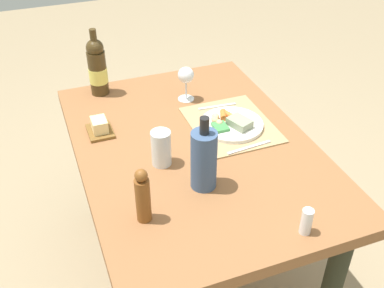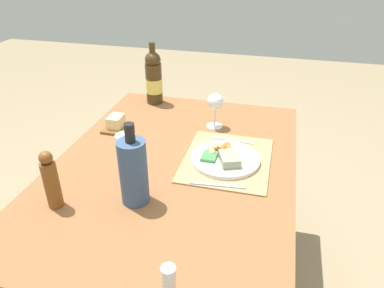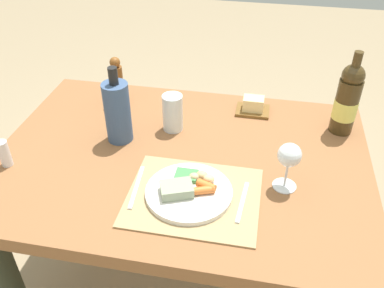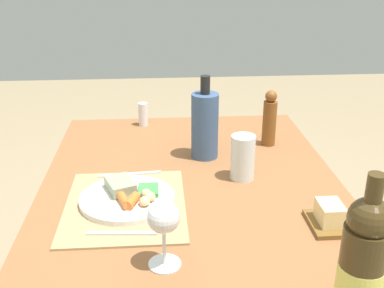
{
  "view_description": "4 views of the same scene",
  "coord_description": "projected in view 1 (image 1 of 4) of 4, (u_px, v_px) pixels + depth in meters",
  "views": [
    {
      "loc": [
        -1.39,
        0.53,
        1.79
      ],
      "look_at": [
        -0.08,
        0.04,
        0.78
      ],
      "focal_mm": 43.31,
      "sensor_mm": 36.0,
      "label": 1
    },
    {
      "loc": [
        -1.11,
        -0.35,
        1.47
      ],
      "look_at": [
        0.06,
        -0.06,
        0.78
      ],
      "focal_mm": 34.01,
      "sensor_mm": 36.0,
      "label": 2
    },
    {
      "loc": [
        0.25,
        -1.1,
        1.59
      ],
      "look_at": [
        0.04,
        0.02,
        0.75
      ],
      "focal_mm": 38.95,
      "sensor_mm": 36.0,
      "label": 3
    },
    {
      "loc": [
        1.22,
        -0.09,
        1.37
      ],
      "look_at": [
        -0.09,
        0.0,
        0.82
      ],
      "focal_mm": 43.92,
      "sensor_mm": 36.0,
      "label": 4
    }
  ],
  "objects": [
    {
      "name": "wine_bottle",
      "position": [
        97.0,
        68.0,
        2.1
      ],
      "size": [
        0.08,
        0.08,
        0.31
      ],
      "color": "#423117",
      "rests_on": "dining_table"
    },
    {
      "name": "dining_table",
      "position": [
        195.0,
        165.0,
        1.89
      ],
      "size": [
        1.28,
        0.91,
        0.71
      ],
      "color": "#8F5B36",
      "rests_on": "ground_plane"
    },
    {
      "name": "placemat",
      "position": [
        231.0,
        124.0,
        1.95
      ],
      "size": [
        0.4,
        0.33,
        0.01
      ],
      "primitive_type": "cube",
      "color": "tan",
      "rests_on": "dining_table"
    },
    {
      "name": "butter_dish",
      "position": [
        100.0,
        127.0,
        1.89
      ],
      "size": [
        0.13,
        0.1,
        0.06
      ],
      "color": "brown",
      "rests_on": "dining_table"
    },
    {
      "name": "cooler_bottle",
      "position": [
        204.0,
        159.0,
        1.57
      ],
      "size": [
        0.09,
        0.09,
        0.28
      ],
      "color": "#3C557C",
      "rests_on": "dining_table"
    },
    {
      "name": "water_tumbler",
      "position": [
        161.0,
        150.0,
        1.7
      ],
      "size": [
        0.07,
        0.07,
        0.14
      ],
      "color": "silver",
      "rests_on": "dining_table"
    },
    {
      "name": "fork",
      "position": [
        249.0,
        147.0,
        1.81
      ],
      "size": [
        0.03,
        0.19,
        0.0
      ],
      "primitive_type": "cube",
      "rotation": [
        0.0,
        0.0,
        0.09
      ],
      "color": "silver",
      "rests_on": "placemat"
    },
    {
      "name": "pepper_mill",
      "position": [
        143.0,
        196.0,
        1.45
      ],
      "size": [
        0.05,
        0.05,
        0.2
      ],
      "color": "brown",
      "rests_on": "dining_table"
    },
    {
      "name": "salt_shaker",
      "position": [
        306.0,
        221.0,
        1.43
      ],
      "size": [
        0.04,
        0.04,
        0.09
      ],
      "primitive_type": "cylinder",
      "color": "white",
      "rests_on": "dining_table"
    },
    {
      "name": "dinner_plate",
      "position": [
        231.0,
        123.0,
        1.92
      ],
      "size": [
        0.26,
        0.26,
        0.05
      ],
      "color": "white",
      "rests_on": "placemat"
    },
    {
      "name": "ground_plane",
      "position": [
        194.0,
        263.0,
        2.25
      ],
      "size": [
        8.0,
        8.0,
        0.0
      ],
      "primitive_type": "plane",
      "color": "#9B8665"
    },
    {
      "name": "wine_glass",
      "position": [
        186.0,
        76.0,
        2.06
      ],
      "size": [
        0.07,
        0.07,
        0.16
      ],
      "color": "white",
      "rests_on": "dining_table"
    },
    {
      "name": "knife",
      "position": [
        217.0,
        106.0,
        2.06
      ],
      "size": [
        0.03,
        0.17,
        0.0
      ],
      "primitive_type": "cube",
      "rotation": [
        0.0,
        0.0,
        -0.08
      ],
      "color": "silver",
      "rests_on": "placemat"
    }
  ]
}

